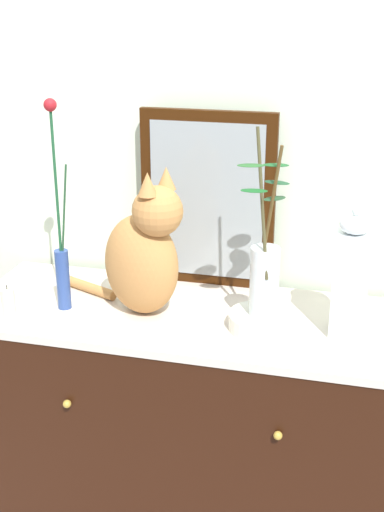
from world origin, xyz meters
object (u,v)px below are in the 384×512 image
at_px(cat_sitting, 144,254).
at_px(vase_glass_clear, 265,273).
at_px(bowl_porcelain, 263,321).
at_px(candle_pillar, 9,304).
at_px(jar_lidded_porcelain, 351,277).
at_px(mirror_leaning, 207,200).
at_px(vase_slim_green, 61,252).
at_px(sideboard, 192,441).

xyz_separation_m(cat_sitting, vase_glass_clear, (0.35, -0.02, -0.02)).
xyz_separation_m(bowl_porcelain, candle_pillar, (-0.72, -0.12, 0.02)).
bearing_deg(jar_lidded_porcelain, mirror_leaning, 151.49).
height_order(bowl_porcelain, vase_glass_clear, vase_glass_clear).
height_order(mirror_leaning, vase_glass_clear, vase_glass_clear).
bearing_deg(cat_sitting, jar_lidded_porcelain, 1.00).
bearing_deg(cat_sitting, candle_pillar, -159.24).
height_order(vase_glass_clear, candle_pillar, vase_glass_clear).
height_order(cat_sitting, jar_lidded_porcelain, cat_sitting).
bearing_deg(vase_slim_green, cat_sitting, 7.49).
height_order(cat_sitting, candle_pillar, cat_sitting).
xyz_separation_m(mirror_leaning, vase_slim_green, (-0.37, -0.29, -0.10)).
bearing_deg(sideboard, vase_slim_green, -170.98).
bearing_deg(candle_pillar, cat_sitting, 20.76).
height_order(vase_glass_clear, jar_lidded_porcelain, vase_glass_clear).
height_order(vase_slim_green, vase_glass_clear, vase_slim_green).
xyz_separation_m(sideboard, bowl_porcelain, (0.22, -0.05, 0.48)).
relative_size(mirror_leaning, vase_slim_green, 0.90).
distance_m(sideboard, vase_glass_clear, 0.66).
bearing_deg(vase_slim_green, vase_glass_clear, 0.77).
bearing_deg(cat_sitting, vase_slim_green, -172.51).
distance_m(bowl_porcelain, candle_pillar, 0.73).
distance_m(vase_glass_clear, jar_lidded_porcelain, 0.23).
distance_m(cat_sitting, candle_pillar, 0.42).
xyz_separation_m(cat_sitting, vase_slim_green, (-0.24, -0.03, -0.01)).
relative_size(sideboard, jar_lidded_porcelain, 3.69).
bearing_deg(vase_slim_green, bowl_porcelain, 0.75).
bearing_deg(jar_lidded_porcelain, candle_pillar, -171.05).
relative_size(cat_sitting, bowl_porcelain, 2.37).
bearing_deg(bowl_porcelain, mirror_leaning, 128.86).
bearing_deg(vase_slim_green, mirror_leaning, 38.08).
bearing_deg(cat_sitting, sideboard, 11.73).
distance_m(mirror_leaning, cat_sitting, 0.30).
height_order(vase_slim_green, jar_lidded_porcelain, vase_slim_green).
bearing_deg(mirror_leaning, jar_lidded_porcelain, -28.51).
bearing_deg(sideboard, candle_pillar, -161.59).
xyz_separation_m(bowl_porcelain, vase_glass_clear, (-0.00, 0.00, 0.15)).
relative_size(mirror_leaning, jar_lidded_porcelain, 1.52).
distance_m(cat_sitting, vase_slim_green, 0.24).
xyz_separation_m(vase_slim_green, jar_lidded_porcelain, (0.82, 0.04, -0.01)).
distance_m(cat_sitting, bowl_porcelain, 0.39).
relative_size(mirror_leaning, bowl_porcelain, 2.91).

